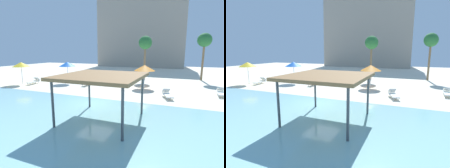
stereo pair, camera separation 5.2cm
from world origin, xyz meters
TOP-DOWN VIEW (x-y plane):
  - ground_plane at (0.00, 0.00)m, footprint 80.00×80.00m
  - lagoon_water at (0.00, -5.25)m, footprint 44.00×13.50m
  - shade_pavilion at (1.95, -2.91)m, footprint 4.62×4.62m
  - beach_umbrella_yellow_0 at (-12.64, 4.22)m, footprint 2.09×2.09m
  - beach_umbrella_orange_1 at (2.19, 7.78)m, footprint 2.35×2.35m
  - beach_umbrella_blue_3 at (-7.82, 7.15)m, footprint 2.14×2.14m
  - lounge_chair_0 at (-4.50, 6.61)m, footprint 0.63×1.90m
  - lounge_chair_1 at (5.09, 4.12)m, footprint 1.20×1.99m
  - lounge_chair_2 at (-11.41, 4.90)m, footprint 0.83×1.96m
  - lounge_chair_3 at (9.66, 6.70)m, footprint 0.70×1.92m
  - palm_tree_0 at (8.65, 16.08)m, footprint 1.90×1.90m
  - palm_tree_1 at (0.91, 13.77)m, footprint 1.90×1.90m
  - hotel_block_0 at (-5.02, 37.33)m, footprint 22.42×9.66m

SIDE VIEW (x-z plane):
  - ground_plane at x=0.00m, z-range 0.00..0.00m
  - lagoon_water at x=0.00m, z-range 0.00..0.04m
  - lounge_chair_0 at x=-4.50m, z-range -0.04..0.70m
  - lounge_chair_1 at x=5.09m, z-range -0.04..0.70m
  - lounge_chair_2 at x=-11.41m, z-range -0.04..0.70m
  - lounge_chair_3 at x=9.66m, z-range -0.04..0.70m
  - beach_umbrella_orange_1 at x=2.19m, z-range 0.97..3.56m
  - beach_umbrella_blue_3 at x=-7.82m, z-range 1.08..3.84m
  - beach_umbrella_yellow_0 at x=-12.64m, z-range 1.09..3.86m
  - shade_pavilion at x=1.95m, z-range 1.23..4.02m
  - palm_tree_1 at x=0.91m, z-range 2.04..8.31m
  - palm_tree_0 at x=8.65m, z-range 2.18..8.77m
  - hotel_block_0 at x=-5.02m, z-range 0.00..17.41m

